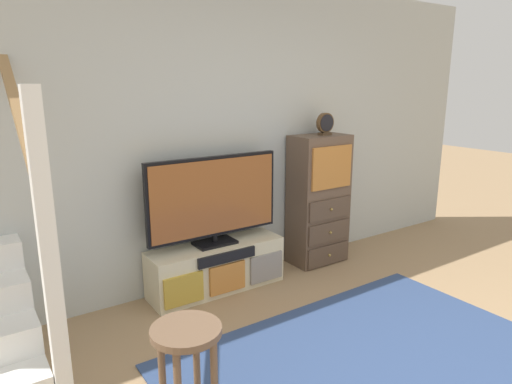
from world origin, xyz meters
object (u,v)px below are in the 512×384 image
(television, at_px, (214,198))
(bar_stool_near, at_px, (187,360))
(media_console, at_px, (217,267))
(side_cabinet, at_px, (319,200))
(desk_clock, at_px, (325,124))

(television, xyz_separation_m, bar_stool_near, (-1.00, -1.54, -0.32))
(media_console, distance_m, side_cabinet, 1.27)
(desk_clock, bearing_deg, side_cabinet, 158.42)
(media_console, bearing_deg, television, 90.00)
(side_cabinet, height_order, bar_stool_near, side_cabinet)
(bar_stool_near, bearing_deg, media_console, 56.53)
(media_console, height_order, television, television)
(television, distance_m, side_cabinet, 1.20)
(bar_stool_near, bearing_deg, side_cabinet, 34.87)
(television, relative_size, desk_clock, 5.70)
(television, height_order, bar_stool_near, television)
(side_cabinet, bearing_deg, bar_stool_near, -145.13)
(bar_stool_near, bearing_deg, desk_clock, 34.15)
(desk_clock, xyz_separation_m, bar_stool_near, (-2.23, -1.51, -0.90))
(television, xyz_separation_m, desk_clock, (1.23, -0.03, 0.58))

